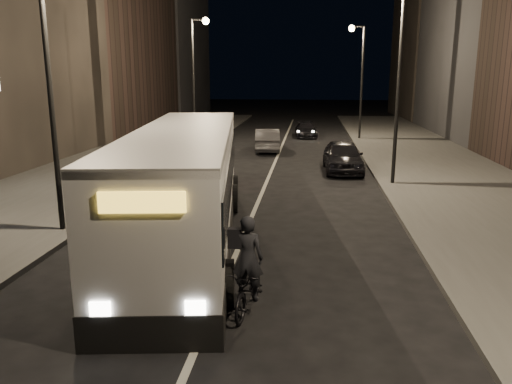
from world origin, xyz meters
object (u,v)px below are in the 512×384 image
(car_mid, at_px, (267,140))
(cyclist_on_bicycle, at_px, (249,280))
(car_near, at_px, (343,156))
(car_far, at_px, (306,130))
(streetlight_right_far, at_px, (359,67))
(streetlight_left_far, at_px, (197,66))
(streetlight_right_mid, at_px, (394,61))
(city_bus, at_px, (186,181))
(streetlight_left_near, at_px, (56,55))

(car_mid, bearing_deg, cyclist_on_bicycle, 88.69)
(car_near, height_order, car_far, car_near)
(streetlight_right_far, distance_m, car_mid, 9.86)
(streetlight_left_far, xyz_separation_m, car_near, (8.93, -6.76, -4.58))
(streetlight_right_mid, relative_size, streetlight_right_far, 1.00)
(city_bus, height_order, car_far, city_bus)
(streetlight_left_near, distance_m, car_near, 15.07)
(streetlight_left_near, height_order, car_mid, streetlight_left_near)
(streetlight_right_mid, distance_m, streetlight_left_near, 13.33)
(cyclist_on_bicycle, height_order, car_mid, cyclist_on_bicycle)
(city_bus, bearing_deg, streetlight_left_near, 168.62)
(streetlight_right_far, relative_size, car_mid, 1.87)
(streetlight_right_far, height_order, car_far, streetlight_right_far)
(car_mid, bearing_deg, streetlight_left_far, -7.51)
(streetlight_right_mid, xyz_separation_m, car_mid, (-6.13, 9.83, -4.64))
(city_bus, distance_m, car_near, 12.64)
(car_mid, bearing_deg, city_bus, 82.15)
(city_bus, bearing_deg, streetlight_left_far, 93.80)
(streetlight_left_far, height_order, car_near, streetlight_left_far)
(cyclist_on_bicycle, bearing_deg, streetlight_left_near, 150.96)
(streetlight_left_near, distance_m, streetlight_left_far, 18.00)
(streetlight_right_far, bearing_deg, car_near, -97.73)
(car_near, bearing_deg, streetlight_right_mid, -63.60)
(streetlight_right_far, bearing_deg, streetlight_left_near, -113.96)
(streetlight_right_mid, xyz_separation_m, cyclist_on_bicycle, (-4.56, -12.57, -4.65))
(streetlight_right_mid, relative_size, streetlight_left_far, 1.00)
(streetlight_right_mid, bearing_deg, car_far, 102.03)
(car_near, height_order, car_mid, car_near)
(streetlight_left_near, height_order, streetlight_left_far, same)
(cyclist_on_bicycle, height_order, car_near, cyclist_on_bicycle)
(streetlight_left_near, relative_size, car_mid, 1.87)
(streetlight_right_mid, height_order, streetlight_right_far, same)
(streetlight_right_mid, height_order, car_mid, streetlight_right_mid)
(streetlight_left_far, relative_size, car_far, 2.06)
(streetlight_right_far, height_order, city_bus, streetlight_right_far)
(cyclist_on_bicycle, bearing_deg, streetlight_right_mid, 77.84)
(streetlight_right_mid, relative_size, city_bus, 0.65)
(streetlight_left_near, xyz_separation_m, streetlight_left_far, (0.00, 18.00, 0.00))
(streetlight_left_far, xyz_separation_m, cyclist_on_bicycle, (6.10, -22.57, -4.65))
(streetlight_left_far, bearing_deg, car_near, -37.12)
(streetlight_left_near, bearing_deg, cyclist_on_bicycle, -36.83)
(streetlight_left_near, bearing_deg, streetlight_left_far, 90.00)
(city_bus, bearing_deg, cyclist_on_bicycle, -69.10)
(car_near, relative_size, car_mid, 1.06)
(streetlight_right_far, xyz_separation_m, cyclist_on_bicycle, (-4.56, -28.57, -4.65))
(cyclist_on_bicycle, xyz_separation_m, car_near, (2.83, 15.81, 0.08))
(streetlight_right_far, bearing_deg, streetlight_left_far, -150.64)
(streetlight_right_mid, height_order, city_bus, streetlight_right_mid)
(streetlight_right_far, distance_m, streetlight_left_near, 26.26)
(streetlight_right_mid, xyz_separation_m, streetlight_right_far, (0.00, 16.00, 0.00))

